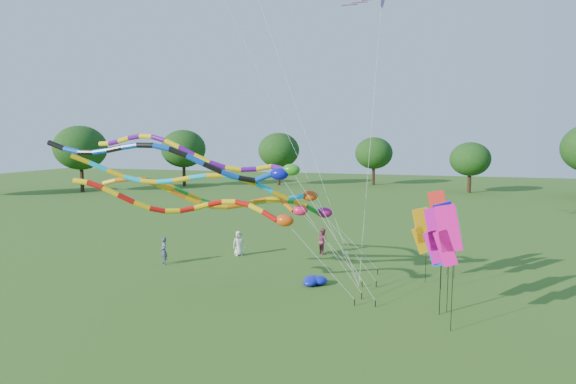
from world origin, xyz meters
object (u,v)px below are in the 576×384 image
(tube_kite_red, at_px, (211,208))
(person_b, at_px, (164,251))
(tube_kite_orange, at_px, (230,200))
(person_a, at_px, (239,243))
(person_c, at_px, (323,241))
(blue_nylon_heap, at_px, (310,279))

(tube_kite_red, relative_size, person_b, 7.06)
(tube_kite_red, bearing_deg, tube_kite_orange, 77.84)
(tube_kite_orange, distance_m, person_a, 7.66)
(person_a, distance_m, person_c, 5.46)
(person_b, bearing_deg, person_c, 69.81)
(blue_nylon_heap, distance_m, person_b, 9.41)
(person_b, bearing_deg, tube_kite_red, -5.34)
(person_a, xyz_separation_m, person_b, (-3.49, -3.25, 0.03))
(tube_kite_red, bearing_deg, person_c, 60.68)
(tube_kite_red, height_order, person_b, tube_kite_red)
(blue_nylon_heap, bearing_deg, person_c, 96.43)
(tube_kite_red, bearing_deg, person_a, 89.89)
(tube_kite_red, relative_size, blue_nylon_heap, 6.08)
(tube_kite_orange, xyz_separation_m, person_b, (-5.65, 3.11, -3.66))
(tube_kite_red, height_order, person_a, tube_kite_red)
(person_a, height_order, person_b, person_b)
(tube_kite_orange, height_order, person_b, tube_kite_orange)
(blue_nylon_heap, xyz_separation_m, person_a, (-5.82, 4.58, 0.54))
(person_a, distance_m, person_b, 4.77)
(tube_kite_orange, distance_m, blue_nylon_heap, 5.86)
(blue_nylon_heap, bearing_deg, person_a, 141.78)
(person_b, xyz_separation_m, person_c, (8.56, 5.27, 0.02))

